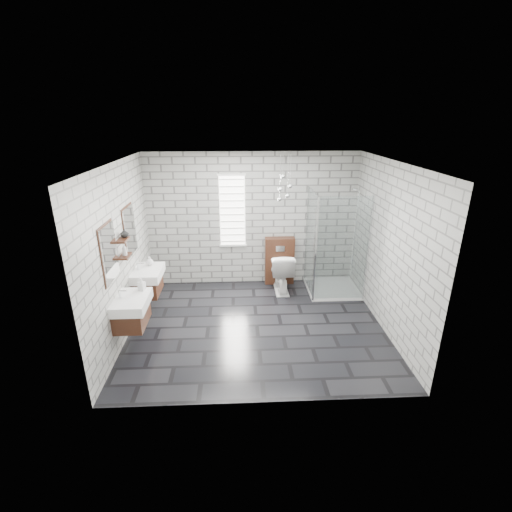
{
  "coord_description": "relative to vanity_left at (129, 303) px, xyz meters",
  "views": [
    {
      "loc": [
        -0.28,
        -5.44,
        3.34
      ],
      "look_at": [
        0.0,
        0.35,
        1.13
      ],
      "focal_mm": 26.0,
      "sensor_mm": 36.0,
      "label": 1
    }
  ],
  "objects": [
    {
      "name": "vanity_right",
      "position": [
        0.0,
        1.06,
        0.0
      ],
      "size": [
        0.47,
        0.7,
        1.57
      ],
      "color": "#432214",
      "rests_on": "wall_left"
    },
    {
      "name": "shower_enclosure",
      "position": [
        3.41,
        1.72,
        -0.25
      ],
      "size": [
        1.0,
        1.0,
        2.03
      ],
      "color": "white",
      "rests_on": "floor"
    },
    {
      "name": "wall_back",
      "position": [
        1.91,
        2.35,
        0.59
      ],
      "size": [
        4.2,
        0.02,
        2.7
      ],
      "primitive_type": "cube",
      "color": "#A3A29D",
      "rests_on": "floor"
    },
    {
      "name": "wall_front",
      "position": [
        1.91,
        -1.27,
        0.59
      ],
      "size": [
        4.2,
        0.02,
        2.7
      ],
      "primitive_type": "cube",
      "color": "#A3A29D",
      "rests_on": "floor"
    },
    {
      "name": "cistern_panel",
      "position": [
        2.47,
        2.24,
        -0.26
      ],
      "size": [
        0.6,
        0.2,
        1.0
      ],
      "primitive_type": "cube",
      "color": "#432214",
      "rests_on": "floor"
    },
    {
      "name": "floor",
      "position": [
        1.91,
        0.54,
        -0.77
      ],
      "size": [
        4.2,
        3.6,
        0.02
      ],
      "primitive_type": "cube",
      "color": "black",
      "rests_on": "ground"
    },
    {
      "name": "ceiling",
      "position": [
        1.91,
        0.54,
        1.95
      ],
      "size": [
        4.2,
        3.6,
        0.02
      ],
      "primitive_type": "cube",
      "color": "white",
      "rests_on": "wall_back"
    },
    {
      "name": "toilet",
      "position": [
        2.47,
        1.87,
        -0.35
      ],
      "size": [
        0.46,
        0.8,
        0.81
      ],
      "primitive_type": "imported",
      "rotation": [
        0.0,
        0.0,
        3.15
      ],
      "color": "white",
      "rests_on": "floor"
    },
    {
      "name": "wall_right",
      "position": [
        4.02,
        0.54,
        0.59
      ],
      "size": [
        0.02,
        3.6,
        2.7
      ],
      "primitive_type": "cube",
      "color": "#A3A29D",
      "rests_on": "floor"
    },
    {
      "name": "vase",
      "position": [
        -0.11,
        0.57,
        0.9
      ],
      "size": [
        0.15,
        0.15,
        0.13
      ],
      "primitive_type": "imported",
      "rotation": [
        0.0,
        0.0,
        -0.24
      ],
      "color": "#B2B2B2",
      "rests_on": "shelf_upper"
    },
    {
      "name": "shelf_lower",
      "position": [
        -0.12,
        0.49,
        0.56
      ],
      "size": [
        0.14,
        0.3,
        0.03
      ],
      "primitive_type": "cube",
      "color": "#432214",
      "rests_on": "wall_left"
    },
    {
      "name": "window",
      "position": [
        1.51,
        2.32,
        0.79
      ],
      "size": [
        0.56,
        0.05,
        1.48
      ],
      "color": "white",
      "rests_on": "wall_back"
    },
    {
      "name": "soap_bottle_b",
      "position": [
        0.05,
        1.24,
        0.18
      ],
      "size": [
        0.16,
        0.16,
        0.17
      ],
      "primitive_type": "imported",
      "rotation": [
        0.0,
        0.0,
        -0.29
      ],
      "color": "#B2B2B2",
      "rests_on": "vanity_right"
    },
    {
      "name": "flush_plate",
      "position": [
        2.47,
        2.13,
        0.04
      ],
      "size": [
        0.18,
        0.01,
        0.12
      ],
      "primitive_type": "cube",
      "color": "silver",
      "rests_on": "cistern_panel"
    },
    {
      "name": "shelf_upper",
      "position": [
        -0.12,
        0.49,
        0.82
      ],
      "size": [
        0.14,
        0.3,
        0.03
      ],
      "primitive_type": "cube",
      "color": "#432214",
      "rests_on": "wall_left"
    },
    {
      "name": "pendant_cluster",
      "position": [
        2.48,
        1.9,
        1.3
      ],
      "size": [
        0.28,
        0.2,
        0.88
      ],
      "color": "silver",
      "rests_on": "ceiling"
    },
    {
      "name": "soap_bottle_c",
      "position": [
        -0.11,
        0.46,
        0.67
      ],
      "size": [
        0.09,
        0.09,
        0.19
      ],
      "primitive_type": "imported",
      "rotation": [
        0.0,
        0.0,
        -0.23
      ],
      "color": "#B2B2B2",
      "rests_on": "shelf_lower"
    },
    {
      "name": "vanity_left",
      "position": [
        0.0,
        0.0,
        0.0
      ],
      "size": [
        0.47,
        0.7,
        1.57
      ],
      "color": "#432214",
      "rests_on": "wall_left"
    },
    {
      "name": "soap_bottle_a",
      "position": [
        0.14,
        0.25,
        0.19
      ],
      "size": [
        0.11,
        0.12,
        0.2
      ],
      "primitive_type": "imported",
      "rotation": [
        0.0,
        0.0,
        -0.31
      ],
      "color": "#B2B2B2",
      "rests_on": "vanity_left"
    },
    {
      "name": "wall_left",
      "position": [
        -0.2,
        0.54,
        0.59
      ],
      "size": [
        0.02,
        3.6,
        2.7
      ],
      "primitive_type": "cube",
      "color": "#A3A29D",
      "rests_on": "floor"
    }
  ]
}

